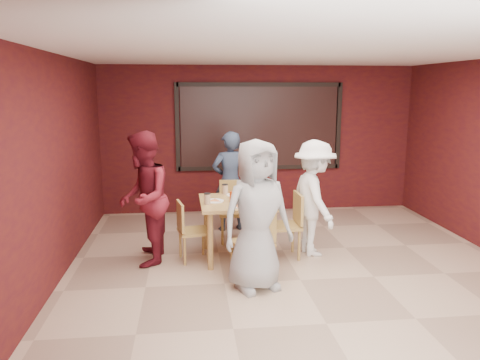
{
  "coord_description": "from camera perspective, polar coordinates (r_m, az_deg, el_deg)",
  "views": [
    {
      "loc": [
        -1.38,
        -5.4,
        2.37
      ],
      "look_at": [
        -0.66,
        0.9,
        1.12
      ],
      "focal_mm": 35.0,
      "sensor_mm": 36.0,
      "label": 1
    }
  ],
  "objects": [
    {
      "name": "dining_table",
      "position": [
        6.55,
        -0.25,
        -3.44
      ],
      "size": [
        1.07,
        1.07,
        0.98
      ],
      "color": "tan",
      "rests_on": "floor"
    },
    {
      "name": "diner_back",
      "position": [
        7.83,
        -1.24,
        -0.16
      ],
      "size": [
        0.68,
        0.51,
        1.68
      ],
      "primitive_type": "imported",
      "rotation": [
        0.0,
        0.0,
        3.33
      ],
      "color": "#303D55",
      "rests_on": "floor"
    },
    {
      "name": "chair_right",
      "position": [
        6.66,
        6.03,
        -5.03
      ],
      "size": [
        0.46,
        0.46,
        0.93
      ],
      "color": "tan",
      "rests_on": "floor"
    },
    {
      "name": "floor",
      "position": [
        6.06,
        7.38,
        -12.0
      ],
      "size": [
        7.0,
        7.0,
        0.0
      ],
      "primitive_type": "plane",
      "color": "tan",
      "rests_on": "ground"
    },
    {
      "name": "chair_back",
      "position": [
        7.37,
        -0.74,
        -3.32
      ],
      "size": [
        0.49,
        0.49,
        0.94
      ],
      "color": "tan",
      "rests_on": "floor"
    },
    {
      "name": "chair_left",
      "position": [
        6.53,
        -6.28,
        -5.79
      ],
      "size": [
        0.48,
        0.48,
        0.85
      ],
      "color": "tan",
      "rests_on": "floor"
    },
    {
      "name": "diner_right",
      "position": [
        6.75,
        9.02,
        -2.2
      ],
      "size": [
        0.74,
        1.14,
        1.66
      ],
      "primitive_type": "imported",
      "rotation": [
        0.0,
        0.0,
        1.69
      ],
      "color": "white",
      "rests_on": "floor"
    },
    {
      "name": "diner_front",
      "position": [
        5.51,
        2.04,
        -4.35
      ],
      "size": [
        1.02,
        0.83,
        1.8
      ],
      "primitive_type": "imported",
      "rotation": [
        0.0,
        0.0,
        0.34
      ],
      "color": "#A1A1A1",
      "rests_on": "floor"
    },
    {
      "name": "chair_front",
      "position": [
        5.83,
        1.82,
        -7.28
      ],
      "size": [
        0.59,
        0.59,
        0.94
      ],
      "color": "tan",
      "rests_on": "floor"
    },
    {
      "name": "window_blinds",
      "position": [
        8.99,
        2.4,
        6.51
      ],
      "size": [
        3.0,
        0.02,
        1.5
      ],
      "primitive_type": "cube",
      "color": "black"
    },
    {
      "name": "diner_left",
      "position": [
        6.44,
        -11.68,
        -2.23
      ],
      "size": [
        0.7,
        0.89,
        1.82
      ],
      "primitive_type": "imported",
      "rotation": [
        0.0,
        0.0,
        -1.59
      ],
      "color": "maroon",
      "rests_on": "floor"
    }
  ]
}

